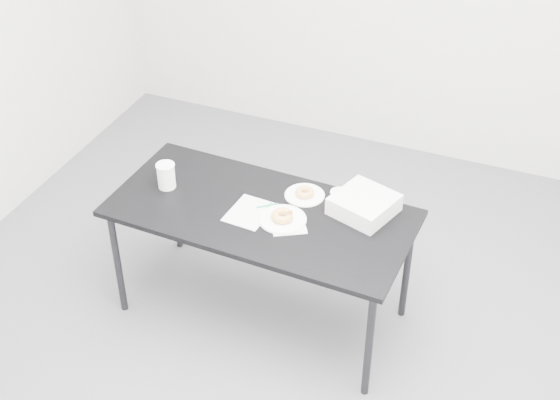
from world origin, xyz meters
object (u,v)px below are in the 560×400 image
at_px(table, 261,219).
at_px(scorecard, 249,212).
at_px(pen, 267,206).
at_px(plate_far, 305,195).
at_px(donut_far, 305,192).
at_px(bakery_box, 364,204).
at_px(donut_near, 282,216).
at_px(coffee_cup, 166,176).
at_px(plate_near, 282,219).

height_order(table, scorecard, scorecard).
xyz_separation_m(pen, plate_far, (0.14, 0.16, -0.00)).
bearing_deg(donut_far, bakery_box, -3.04).
distance_m(scorecard, donut_far, 0.31).
distance_m(donut_far, bakery_box, 0.32).
xyz_separation_m(table, donut_near, (0.13, -0.03, 0.08)).
bearing_deg(donut_near, pen, 146.11).
distance_m(donut_near, plate_far, 0.24).
bearing_deg(pen, table, -148.22).
distance_m(scorecard, coffee_cup, 0.49).
relative_size(pen, donut_near, 1.03).
bearing_deg(bakery_box, plate_near, -129.98).
relative_size(table, donut_near, 13.88).
distance_m(donut_near, bakery_box, 0.41).
distance_m(plate_near, plate_far, 0.23).
bearing_deg(plate_near, coffee_cup, 176.71).
xyz_separation_m(pen, donut_near, (0.11, -0.08, 0.02)).
height_order(pen, plate_near, same).
relative_size(plate_near, coffee_cup, 1.72).
bearing_deg(donut_near, coffee_cup, 176.71).
xyz_separation_m(donut_far, coffee_cup, (-0.69, -0.19, 0.05)).
height_order(table, pen, pen).
xyz_separation_m(table, plate_far, (0.16, 0.20, 0.05)).
height_order(plate_far, bakery_box, bakery_box).
height_order(donut_near, coffee_cup, coffee_cup).
height_order(donut_near, bakery_box, bakery_box).
bearing_deg(scorecard, plate_near, 4.82).
relative_size(donut_far, coffee_cup, 0.70).
relative_size(donut_near, bakery_box, 0.40).
bearing_deg(donut_near, bakery_box, 31.92).
relative_size(donut_far, bakery_box, 0.35).
bearing_deg(scorecard, donut_near, 4.82).
height_order(plate_near, coffee_cup, coffee_cup).
bearing_deg(donut_near, scorecard, -179.42).
bearing_deg(coffee_cup, bakery_box, 10.02).
bearing_deg(plate_far, plate_near, -96.76).
bearing_deg(plate_near, bakery_box, 31.92).
height_order(donut_far, bakery_box, bakery_box).
bearing_deg(donut_near, donut_far, 83.24).
bearing_deg(plate_far, table, -127.57).
xyz_separation_m(donut_far, bakery_box, (0.32, -0.02, 0.02)).
bearing_deg(donut_near, table, 167.26).
height_order(plate_near, donut_far, donut_far).
height_order(table, coffee_cup, coffee_cup).
height_order(table, bakery_box, bakery_box).
xyz_separation_m(pen, coffee_cup, (-0.55, -0.04, 0.06)).
bearing_deg(donut_far, table, -127.57).
distance_m(coffee_cup, bakery_box, 1.02).
bearing_deg(donut_far, coffee_cup, -164.19).
bearing_deg(coffee_cup, donut_near, -3.29).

